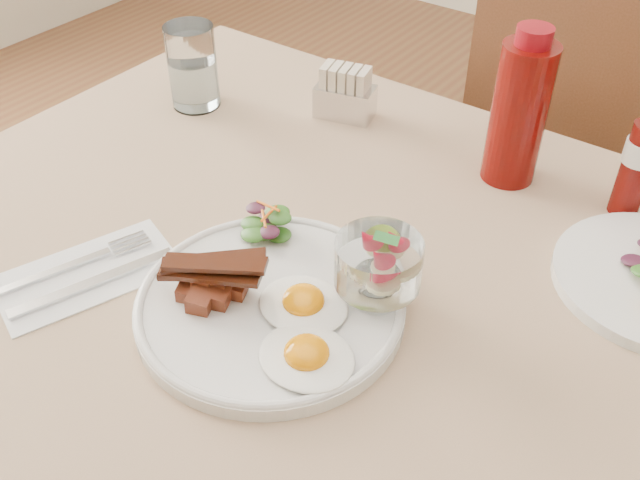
% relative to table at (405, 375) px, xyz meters
% --- Properties ---
extents(table, '(1.33, 0.88, 0.75)m').
position_rel_table_xyz_m(table, '(0.00, 0.00, 0.00)').
color(table, brown).
rests_on(table, ground).
extents(chair_far, '(0.42, 0.42, 0.93)m').
position_rel_table_xyz_m(chair_far, '(0.00, 0.66, -0.14)').
color(chair_far, brown).
rests_on(chair_far, ground).
extents(main_plate, '(0.28, 0.28, 0.02)m').
position_rel_table_xyz_m(main_plate, '(-0.12, -0.08, 0.10)').
color(main_plate, silver).
rests_on(main_plate, table).
extents(fried_eggs, '(0.16, 0.16, 0.03)m').
position_rel_table_xyz_m(fried_eggs, '(-0.07, -0.09, 0.11)').
color(fried_eggs, white).
rests_on(fried_eggs, main_plate).
extents(bacon_potato_pile, '(0.11, 0.09, 0.05)m').
position_rel_table_xyz_m(bacon_potato_pile, '(-0.18, -0.11, 0.13)').
color(bacon_potato_pile, maroon).
rests_on(bacon_potato_pile, main_plate).
extents(side_salad, '(0.07, 0.07, 0.04)m').
position_rel_table_xyz_m(side_salad, '(-0.19, 0.00, 0.12)').
color(side_salad, '#1C4913').
rests_on(side_salad, main_plate).
extents(fruit_cup, '(0.09, 0.09, 0.09)m').
position_rel_table_xyz_m(fruit_cup, '(-0.04, -0.01, 0.15)').
color(fruit_cup, white).
rests_on(fruit_cup, main_plate).
extents(ketchup_bottle, '(0.08, 0.08, 0.20)m').
position_rel_table_xyz_m(ketchup_bottle, '(-0.03, 0.30, 0.18)').
color(ketchup_bottle, '#580705').
rests_on(ketchup_bottle, table).
extents(hot_sauce_bottle, '(0.04, 0.04, 0.14)m').
position_rel_table_xyz_m(hot_sauce_bottle, '(0.12, 0.31, 0.16)').
color(hot_sauce_bottle, '#580705').
rests_on(hot_sauce_bottle, table).
extents(sugar_caddy, '(0.09, 0.07, 0.08)m').
position_rel_table_xyz_m(sugar_caddy, '(-0.29, 0.30, 0.12)').
color(sugar_caddy, silver).
rests_on(sugar_caddy, table).
extents(water_glass, '(0.07, 0.07, 0.12)m').
position_rel_table_xyz_m(water_glass, '(-0.49, 0.20, 0.14)').
color(water_glass, white).
rests_on(water_glass, table).
extents(napkin_cutlery, '(0.17, 0.22, 0.01)m').
position_rel_table_xyz_m(napkin_cutlery, '(-0.32, -0.15, 0.09)').
color(napkin_cutlery, silver).
rests_on(napkin_cutlery, table).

